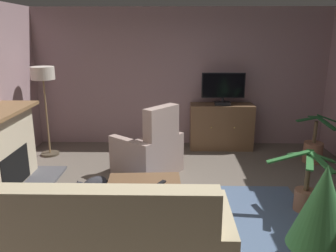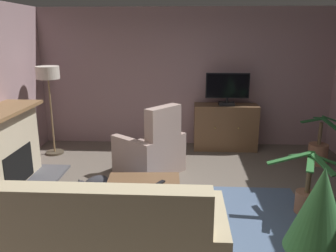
# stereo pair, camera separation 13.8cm
# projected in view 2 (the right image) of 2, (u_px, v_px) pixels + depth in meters

# --- Properties ---
(ground_plane) EXTENTS (6.27, 6.54, 0.04)m
(ground_plane) POSITION_uv_depth(u_px,v_px,m) (182.00, 221.00, 4.11)
(ground_plane) COLOR #665B51
(wall_back) EXTENTS (6.27, 0.10, 2.66)m
(wall_back) POSITION_uv_depth(u_px,v_px,m) (185.00, 78.00, 6.66)
(wall_back) COLOR gray
(wall_back) RESTS_ON ground_plane
(rug_central) EXTENTS (2.77, 2.10, 0.01)m
(rug_central) POSITION_uv_depth(u_px,v_px,m) (196.00, 225.00, 3.96)
(rug_central) COLOR slate
(rug_central) RESTS_ON ground_plane
(fireplace) EXTENTS (0.95, 1.64, 1.15)m
(fireplace) POSITION_uv_depth(u_px,v_px,m) (2.00, 152.00, 4.80)
(fireplace) COLOR #4C4C51
(fireplace) RESTS_ON ground_plane
(tv_cabinet) EXTENTS (1.19, 0.48, 0.87)m
(tv_cabinet) POSITION_uv_depth(u_px,v_px,m) (225.00, 128.00, 6.52)
(tv_cabinet) COLOR #4A3523
(tv_cabinet) RESTS_ON ground_plane
(television) EXTENTS (0.80, 0.20, 0.60)m
(television) POSITION_uv_depth(u_px,v_px,m) (227.00, 88.00, 6.27)
(television) COLOR black
(television) RESTS_ON tv_cabinet
(coffee_table) EXTENTS (0.92, 0.63, 0.43)m
(coffee_table) POSITION_uv_depth(u_px,v_px,m) (143.00, 185.00, 4.14)
(coffee_table) COLOR brown
(coffee_table) RESTS_ON ground_plane
(tv_remote) EXTENTS (0.13, 0.17, 0.02)m
(tv_remote) POSITION_uv_depth(u_px,v_px,m) (160.00, 183.00, 4.05)
(tv_remote) COLOR black
(tv_remote) RESTS_ON coffee_table
(sofa_floral) EXTENTS (2.13, 0.89, 1.03)m
(sofa_floral) POSITION_uv_depth(u_px,v_px,m) (106.00, 245.00, 3.05)
(sofa_floral) COLOR tan
(sofa_floral) RESTS_ON ground_plane
(armchair_beside_cabinet) EXTENTS (1.18, 1.19, 1.12)m
(armchair_beside_cabinet) POSITION_uv_depth(u_px,v_px,m) (152.00, 152.00, 5.39)
(armchair_beside_cabinet) COLOR #A3897F
(armchair_beside_cabinet) RESTS_ON ground_plane
(potted_plant_small_fern_corner) EXTENTS (0.81, 0.79, 0.81)m
(potted_plant_small_fern_corner) POSITION_uv_depth(u_px,v_px,m) (306.00, 195.00, 4.18)
(potted_plant_small_fern_corner) COLOR #99664C
(potted_plant_small_fern_corner) RESTS_ON ground_plane
(potted_plant_tall_palm_by_window) EXTENTS (0.75, 0.88, 0.85)m
(potted_plant_tall_palm_by_window) POSITION_uv_depth(u_px,v_px,m) (318.00, 151.00, 5.80)
(potted_plant_tall_palm_by_window) COLOR #99664C
(potted_plant_tall_palm_by_window) RESTS_ON ground_plane
(potted_plant_on_hearth_side) EXTENTS (0.60, 0.60, 1.03)m
(potted_plant_on_hearth_side) POSITION_uv_depth(u_px,v_px,m) (319.00, 215.00, 3.12)
(potted_plant_on_hearth_side) COLOR beige
(potted_plant_on_hearth_side) RESTS_ON ground_plane
(cat) EXTENTS (0.56, 0.53, 0.22)m
(cat) POSITION_uv_depth(u_px,v_px,m) (94.00, 183.00, 4.83)
(cat) COLOR #2D2D33
(cat) RESTS_ON ground_plane
(floor_lamp) EXTENTS (0.41, 0.41, 1.62)m
(floor_lamp) POSITION_uv_depth(u_px,v_px,m) (48.00, 82.00, 6.01)
(floor_lamp) COLOR #4C4233
(floor_lamp) RESTS_ON ground_plane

